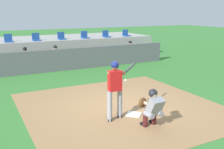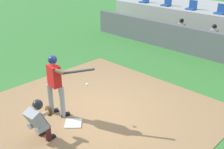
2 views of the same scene
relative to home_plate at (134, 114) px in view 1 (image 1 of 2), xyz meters
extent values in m
plane|color=#387A33|center=(0.00, 0.80, -0.02)|extent=(80.00, 80.00, 0.00)
cube|color=#9E754C|center=(0.00, 0.80, -0.02)|extent=(6.40, 6.40, 0.01)
cube|color=white|center=(0.00, 0.00, 0.00)|extent=(0.62, 0.62, 0.02)
cylinder|color=#99999E|center=(-0.90, -0.08, 0.44)|extent=(0.15, 0.15, 0.92)
cylinder|color=#99999E|center=(-0.50, 0.03, 0.44)|extent=(0.15, 0.15, 0.92)
cube|color=red|center=(-0.70, -0.02, 1.20)|extent=(0.40, 0.28, 0.60)
sphere|color=#996B4C|center=(-0.70, -0.02, 1.63)|extent=(0.21, 0.21, 0.21)
sphere|color=navy|center=(-0.70, -0.02, 1.66)|extent=(0.24, 0.24, 0.24)
cylinder|color=#996B4C|center=(-0.61, 0.04, 1.41)|extent=(0.57, 0.11, 0.18)
cylinder|color=#996B4C|center=(-0.42, -0.03, 1.41)|extent=(0.26, 0.23, 0.17)
cylinder|color=#333338|center=(0.00, 0.28, 1.45)|extent=(0.73, 0.54, 0.24)
cube|color=black|center=(-0.88, -0.02, 0.02)|extent=(0.20, 0.29, 0.09)
cube|color=black|center=(-0.48, 0.09, 0.02)|extent=(0.20, 0.29, 0.09)
cylinder|color=gray|center=(-0.17, -1.04, 0.40)|extent=(0.18, 0.33, 0.16)
cylinder|color=#4C1919|center=(-0.18, -0.89, 0.19)|extent=(0.14, 0.14, 0.42)
cube|color=black|center=(-0.19, -0.83, 0.02)|extent=(0.13, 0.25, 0.08)
cylinder|color=gray|center=(0.15, -1.02, 0.40)|extent=(0.18, 0.33, 0.16)
cylinder|color=#4C1919|center=(0.14, -0.87, 0.19)|extent=(0.14, 0.14, 0.42)
cube|color=black|center=(0.13, -0.81, 0.02)|extent=(0.13, 0.25, 0.08)
cube|color=gray|center=(-0.01, -1.08, 0.62)|extent=(0.43, 0.47, 0.57)
cube|color=#2D2D33|center=(-0.02, -0.96, 0.62)|extent=(0.40, 0.28, 0.45)
sphere|color=tan|center=(-0.01, -1.00, 0.96)|extent=(0.21, 0.21, 0.21)
sphere|color=#232328|center=(-0.01, -0.98, 0.98)|extent=(0.25, 0.25, 0.25)
cylinder|color=tan|center=(-0.06, -0.86, 0.62)|extent=(0.13, 0.46, 0.10)
ellipsoid|color=brown|center=(-0.12, -0.64, 0.62)|extent=(0.29, 0.14, 0.30)
sphere|color=white|center=(0.00, 0.54, 0.98)|extent=(0.07, 0.07, 0.07)
cube|color=#59595E|center=(0.00, 7.30, 0.58)|extent=(13.00, 0.30, 1.20)
cube|color=olive|center=(0.00, 8.30, 0.20)|extent=(11.80, 0.44, 0.45)
cylinder|color=#939399|center=(-1.98, 8.05, 0.47)|extent=(0.15, 0.40, 0.15)
cylinder|color=#939399|center=(-1.98, 7.85, 0.20)|extent=(0.13, 0.13, 0.45)
cube|color=maroon|center=(-1.98, 7.80, 0.02)|extent=(0.11, 0.24, 0.08)
cylinder|color=#939399|center=(-1.72, 8.05, 0.47)|extent=(0.15, 0.40, 0.15)
cylinder|color=#939399|center=(-1.72, 7.85, 0.20)|extent=(0.13, 0.13, 0.45)
cube|color=maroon|center=(-1.72, 7.80, 0.02)|extent=(0.11, 0.24, 0.08)
cube|color=gray|center=(-1.85, 8.27, 0.74)|extent=(0.36, 0.22, 0.54)
sphere|color=brown|center=(-1.85, 8.27, 1.13)|extent=(0.20, 0.20, 0.20)
sphere|color=black|center=(-1.85, 8.27, 1.17)|extent=(0.22, 0.22, 0.22)
cylinder|color=brown|center=(-2.05, 8.13, 0.63)|extent=(0.09, 0.41, 0.22)
cylinder|color=brown|center=(-1.65, 8.13, 0.63)|extent=(0.09, 0.41, 0.22)
cylinder|color=#939399|center=(-0.29, 8.05, 0.47)|extent=(0.15, 0.40, 0.15)
cylinder|color=#939399|center=(-0.29, 7.85, 0.20)|extent=(0.13, 0.13, 0.45)
cube|color=maroon|center=(-0.29, 7.80, 0.02)|extent=(0.11, 0.24, 0.08)
cylinder|color=#939399|center=(-0.03, 8.05, 0.47)|extent=(0.15, 0.40, 0.15)
cylinder|color=#939399|center=(-0.03, 7.85, 0.20)|extent=(0.13, 0.13, 0.45)
cube|color=maroon|center=(-0.03, 7.80, 0.02)|extent=(0.11, 0.24, 0.08)
cube|color=gray|center=(-0.16, 8.27, 0.74)|extent=(0.36, 0.22, 0.54)
sphere|color=beige|center=(-0.16, 8.27, 1.13)|extent=(0.20, 0.20, 0.20)
sphere|color=black|center=(-0.16, 8.27, 1.17)|extent=(0.22, 0.22, 0.22)
cylinder|color=beige|center=(-0.36, 8.13, 0.63)|extent=(0.09, 0.41, 0.22)
cylinder|color=beige|center=(0.04, 8.13, 0.63)|extent=(0.09, 0.41, 0.22)
cylinder|color=#939399|center=(4.76, 8.05, 0.47)|extent=(0.15, 0.40, 0.15)
cylinder|color=#939399|center=(4.76, 7.85, 0.20)|extent=(0.13, 0.13, 0.45)
cube|color=maroon|center=(4.76, 7.80, 0.02)|extent=(0.11, 0.24, 0.08)
cylinder|color=#939399|center=(5.02, 8.05, 0.47)|extent=(0.15, 0.40, 0.15)
cylinder|color=#939399|center=(5.02, 7.85, 0.20)|extent=(0.13, 0.13, 0.45)
cube|color=maroon|center=(5.02, 7.80, 0.02)|extent=(0.11, 0.24, 0.08)
cube|color=gray|center=(4.89, 8.27, 0.74)|extent=(0.36, 0.22, 0.54)
sphere|color=tan|center=(4.89, 8.27, 1.13)|extent=(0.20, 0.20, 0.20)
sphere|color=black|center=(4.89, 8.27, 1.17)|extent=(0.22, 0.22, 0.22)
cylinder|color=tan|center=(4.69, 8.13, 0.63)|extent=(0.09, 0.41, 0.22)
cylinder|color=tan|center=(5.09, 8.13, 0.63)|extent=(0.09, 0.41, 0.22)
cube|color=#9E9E99|center=(0.00, 11.70, 0.68)|extent=(15.00, 4.40, 1.40)
cube|color=#1E478C|center=(-2.44, 10.10, 1.42)|extent=(0.46, 0.46, 0.08)
cube|color=#1E478C|center=(-2.44, 10.30, 1.66)|extent=(0.46, 0.06, 0.40)
cube|color=#1E478C|center=(-0.81, 10.10, 1.42)|extent=(0.46, 0.46, 0.08)
cube|color=#1E478C|center=(-0.81, 10.30, 1.66)|extent=(0.46, 0.06, 0.40)
cube|color=#1E478C|center=(0.81, 10.10, 1.42)|extent=(0.46, 0.46, 0.08)
cube|color=#1E478C|center=(0.81, 10.30, 1.66)|extent=(0.46, 0.06, 0.40)
cube|color=#1E478C|center=(2.44, 10.10, 1.42)|extent=(0.46, 0.46, 0.08)
cube|color=#1E478C|center=(2.44, 10.30, 1.66)|extent=(0.46, 0.06, 0.40)
cube|color=#1E478C|center=(4.06, 10.10, 1.42)|extent=(0.46, 0.46, 0.08)
cube|color=#1E478C|center=(4.06, 10.30, 1.66)|extent=(0.46, 0.06, 0.40)
cube|color=#1E478C|center=(5.69, 10.10, 1.42)|extent=(0.46, 0.46, 0.08)
cube|color=#1E478C|center=(5.69, 10.30, 1.66)|extent=(0.46, 0.06, 0.40)
camera|label=1|loc=(-4.23, -6.61, 3.19)|focal=42.23mm
camera|label=2|loc=(5.23, -3.83, 4.27)|focal=44.79mm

